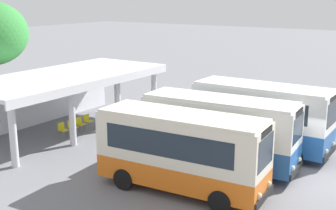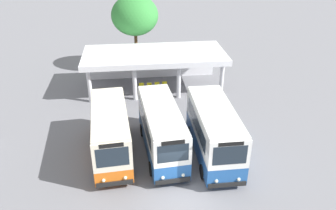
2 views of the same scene
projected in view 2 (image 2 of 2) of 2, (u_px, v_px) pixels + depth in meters
The scene contains 10 objects.
ground_plane at pixel (182, 195), 18.86m from camera, with size 180.00×180.00×0.00m, color slate.
city_bus_nearest_orange at pixel (111, 131), 21.36m from camera, with size 2.69×7.17×3.30m.
city_bus_second_in_row at pixel (162, 128), 21.64m from camera, with size 2.70×7.40×3.33m.
city_bus_middle_cream at pixel (214, 130), 21.28m from camera, with size 2.43×7.10×3.47m.
terminal_canopy at pixel (154, 58), 30.89m from camera, with size 12.63×5.74×3.40m.
waiting_chair_end_by_column at pixel (142, 87), 30.45m from camera, with size 0.45×0.45×0.86m.
waiting_chair_second_from_end at pixel (149, 87), 30.48m from camera, with size 0.45×0.45×0.86m.
waiting_chair_middle_seat at pixel (157, 86), 30.60m from camera, with size 0.45×0.45×0.86m.
waiting_chair_fourth_seat at pixel (165, 85), 30.72m from camera, with size 0.45×0.45×0.86m.
roadside_tree_behind_canopy at pixel (135, 16), 32.98m from camera, with size 4.61×4.61×7.61m.
Camera 2 is at (-2.42, -14.17, 13.23)m, focal length 36.12 mm.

